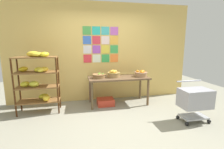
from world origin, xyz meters
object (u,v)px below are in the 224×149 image
(fruit_basket_centre, at_px, (141,74))
(produce_crate_under_table, at_px, (106,102))
(banana_shelf_unit, at_px, (37,76))
(shopping_cart, at_px, (195,99))
(fruit_basket_back_right, at_px, (99,76))
(display_table, at_px, (118,80))
(fruit_basket_left, at_px, (114,74))

(fruit_basket_centre, xyz_separation_m, produce_crate_under_table, (-0.97, 0.00, -0.73))
(banana_shelf_unit, bearing_deg, shopping_cart, -19.81)
(fruit_basket_back_right, bearing_deg, banana_shelf_unit, -173.90)
(display_table, bearing_deg, fruit_basket_centre, -3.29)
(produce_crate_under_table, bearing_deg, banana_shelf_unit, -175.74)
(fruit_basket_centre, bearing_deg, banana_shelf_unit, -177.43)
(fruit_basket_back_right, xyz_separation_m, produce_crate_under_table, (0.16, -0.03, -0.71))
(display_table, relative_size, produce_crate_under_table, 3.66)
(fruit_basket_left, xyz_separation_m, shopping_cart, (1.42, -1.35, -0.35))
(banana_shelf_unit, relative_size, fruit_basket_back_right, 4.29)
(banana_shelf_unit, xyz_separation_m, fruit_basket_left, (1.84, 0.17, -0.05))
(shopping_cart, bearing_deg, display_table, 121.37)
(fruit_basket_left, xyz_separation_m, produce_crate_under_table, (-0.23, -0.05, -0.74))
(shopping_cart, bearing_deg, produce_crate_under_table, 128.95)
(display_table, bearing_deg, produce_crate_under_table, -174.99)
(fruit_basket_left, distance_m, fruit_basket_centre, 0.74)
(produce_crate_under_table, bearing_deg, fruit_basket_centre, -0.24)
(banana_shelf_unit, distance_m, fruit_basket_back_right, 1.46)
(display_table, bearing_deg, banana_shelf_unit, -175.60)
(fruit_basket_centre, bearing_deg, fruit_basket_back_right, 178.04)
(shopping_cart, bearing_deg, fruit_basket_centre, 104.89)
(fruit_basket_back_right, bearing_deg, fruit_basket_centre, -1.96)
(banana_shelf_unit, distance_m, fruit_basket_centre, 2.59)
(fruit_basket_left, relative_size, fruit_basket_centre, 0.96)
(fruit_basket_left, height_order, produce_crate_under_table, fruit_basket_left)
(banana_shelf_unit, height_order, produce_crate_under_table, banana_shelf_unit)
(produce_crate_under_table, height_order, shopping_cart, shopping_cart)
(banana_shelf_unit, height_order, fruit_basket_back_right, banana_shelf_unit)
(fruit_basket_back_right, bearing_deg, display_table, -0.39)
(fruit_basket_back_right, height_order, fruit_basket_left, fruit_basket_left)
(display_table, height_order, fruit_basket_left, fruit_basket_left)
(fruit_basket_back_right, height_order, fruit_basket_centre, fruit_basket_centre)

